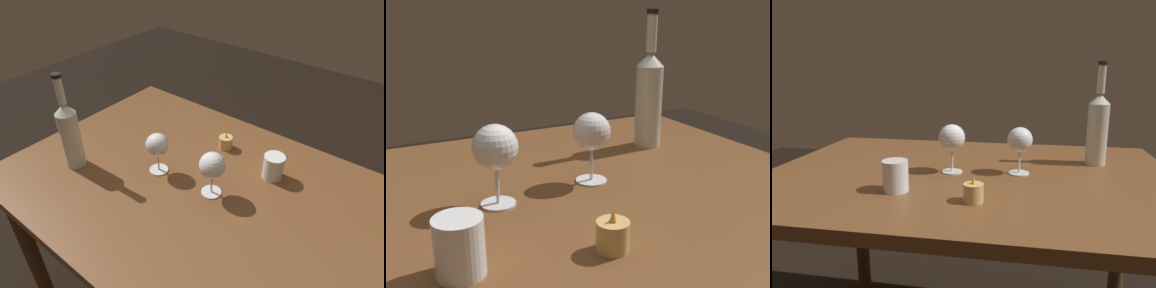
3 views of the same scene
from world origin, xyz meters
TOP-DOWN VIEW (x-y plane):
  - dining_table at (0.00, 0.00)m, footprint 1.30×0.90m
  - wine_glass_left at (0.05, 0.01)m, footprint 0.08×0.08m
  - wine_glass_right at (-0.16, -0.02)m, footprint 0.08×0.08m
  - wine_bottle at (-0.42, -0.17)m, footprint 0.07×0.07m
  - water_tumbler at (0.17, 0.20)m, footprint 0.07×0.07m
  - votive_candle at (-0.05, 0.24)m, footprint 0.05×0.05m

SIDE VIEW (x-z plane):
  - dining_table at x=0.00m, z-range 0.28..1.02m
  - votive_candle at x=-0.05m, z-range 0.73..0.80m
  - water_tumbler at x=0.17m, z-range 0.74..0.82m
  - wine_glass_right at x=-0.16m, z-range 0.77..0.92m
  - wine_glass_left at x=0.05m, z-range 0.77..0.93m
  - wine_bottle at x=-0.42m, z-range 0.70..1.05m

